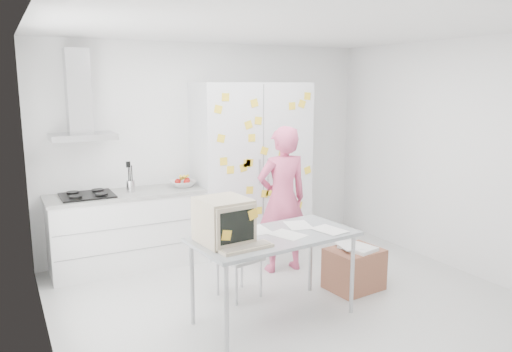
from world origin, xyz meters
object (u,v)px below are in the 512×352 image
person (282,200)px  cardboard_box (354,268)px  chair (235,249)px  desk (243,229)px

person → cardboard_box: bearing=120.0°
person → chair: person is taller
person → cardboard_box: (0.41, -0.84, -0.63)m
chair → desk: bearing=-120.9°
person → chair: (-0.79, -0.37, -0.36)m
cardboard_box → person: bearing=115.6°
desk → chair: bearing=65.9°
desk → chair: (0.22, 0.66, -0.42)m
person → chair: 0.95m
person → desk: person is taller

